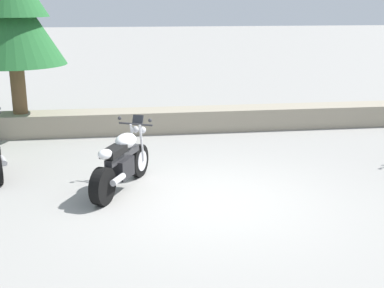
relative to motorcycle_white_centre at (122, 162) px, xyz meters
name	(u,v)px	position (x,y,z in m)	size (l,w,h in m)	color
ground_plane	(212,201)	(1.46, -0.77, -0.49)	(120.00, 120.00, 0.00)	gray
stone_wall	(179,120)	(1.46, 4.03, -0.21)	(36.00, 0.80, 0.55)	gray
motorcycle_white_centre	(122,162)	(0.00, 0.00, 0.00)	(1.11, 1.92, 1.18)	black
pine_tree_mid_left	(11,12)	(-2.44, 4.10, 2.46)	(2.40, 2.40, 3.74)	brown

